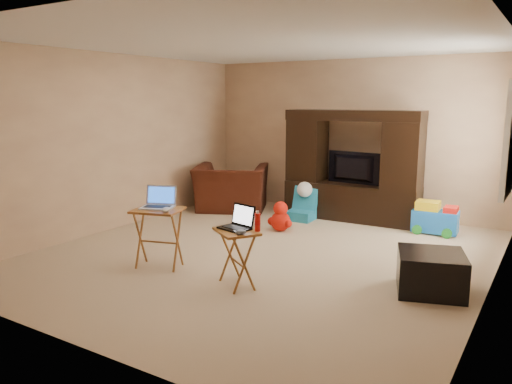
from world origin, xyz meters
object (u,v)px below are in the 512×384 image
Objects in this scene: tray_table_right at (237,258)px; mouse_right at (241,232)px; entertainment_center at (352,166)px; television at (351,168)px; tray_table_left at (159,238)px; water_bottle at (257,222)px; plush_toy at (280,216)px; laptop_right at (234,218)px; recliner at (231,188)px; ottoman at (431,272)px; mouse_left at (166,210)px; child_rocker at (301,204)px; push_toy at (435,217)px; laptop_left at (157,198)px.

mouse_right is (0.13, -0.12, 0.31)m from tray_table_right.
television is (-0.00, -0.04, -0.03)m from entertainment_center.
water_bottle is at bearing -13.84° from tray_table_left.
laptop_right is at bearing -73.39° from plush_toy.
recliner is 1.59m from plush_toy.
ottoman is (1.77, -2.40, -0.62)m from television.
ottoman is 3.46× the size of water_bottle.
ottoman is 2.78m from mouse_left.
television is 2.06m from recliner.
ottoman is 4.56× the size of mouse_left.
laptop_right reaches higher than plush_toy.
plush_toy is 2.23m from laptop_right.
child_rocker is 2.94m from water_bottle.
television is 1.40× the size of ottoman.
television is at bearing 29.81° from child_rocker.
tray_table_left is 0.41m from mouse_left.
recliner is at bearing 138.53° from laptop_right.
push_toy is 1.77× the size of laptop_left.
tray_table_left is 1.15× the size of tray_table_right.
plush_toy is at bearing -118.07° from entertainment_center.
tray_table_left is at bearing -129.81° from push_toy.
mouse_left is 0.76× the size of water_bottle.
tray_table_left is 4.92× the size of mouse_left.
mouse_left is (-0.88, -0.05, 0.40)m from tray_table_right.
tray_table_right is (2.04, -2.88, -0.09)m from recliner.
water_bottle is at bearing 56.42° from tray_table_right.
television reaches higher than tray_table_left.
mouse_right is at bearing 99.20° from television.
television is 3.40m from mouse_right.
laptop_right is at bearing 4.81° from mouse_left.
ottoman is (1.77, -2.45, -0.65)m from entertainment_center.
water_bottle reaches higher than mouse_right.
entertainment_center is 0.99m from child_rocker.
entertainment_center is 3.48m from tray_table_left.
tray_table_left is (-0.36, -2.83, 0.07)m from child_rocker.
plush_toy is at bearing 68.72° from television.
recliner is 3.85× the size of laptop_right.
entertainment_center is at bearing 56.49° from tray_table_left.
laptop_left is 2.96× the size of mouse_right.
mouse_left is at bearing -142.61° from tray_table_right.
child_rocker is at bearing 138.09° from tray_table_right.
recliner is 2.68× the size of plush_toy.
plush_toy is at bearing 62.43° from tray_table_left.
recliner is 3.35× the size of laptop_left.
mouse_right is at bearing -29.67° from laptop_left.
mouse_left reaches higher than tray_table_right.
laptop_left is at bearing -101.94° from plush_toy.
tray_table_left is 1.23m from mouse_right.
push_toy is at bearing 101.22° from ottoman.
plush_toy is at bearing 141.56° from tray_table_right.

